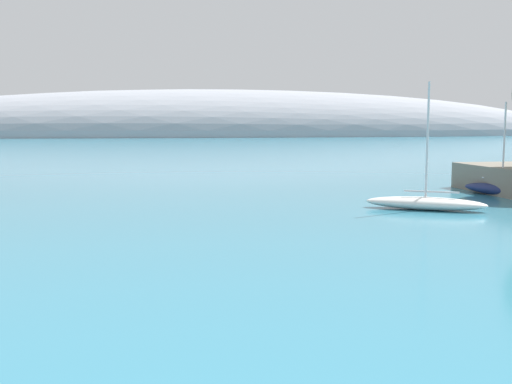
% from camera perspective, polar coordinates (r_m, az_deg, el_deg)
% --- Properties ---
extents(distant_ridge, '(308.60, 57.18, 37.33)m').
position_cam_1_polar(distant_ridge, '(245.69, -2.96, 5.32)').
color(distant_ridge, '#999EA8').
rests_on(distant_ridge, ground).
extents(sailboat_white_near_shore, '(7.36, 5.28, 8.04)m').
position_cam_1_polar(sailboat_white_near_shore, '(39.68, 15.75, -0.97)').
color(sailboat_white_near_shore, white).
rests_on(sailboat_white_near_shore, water).
extents(sailboat_navy_mid_mooring, '(3.90, 7.03, 7.04)m').
position_cam_1_polar(sailboat_navy_mid_mooring, '(49.06, 22.26, 0.23)').
color(sailboat_navy_mid_mooring, navy).
rests_on(sailboat_navy_mid_mooring, water).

